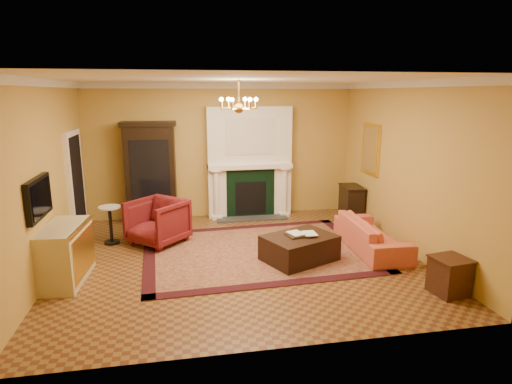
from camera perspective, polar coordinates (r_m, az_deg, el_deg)
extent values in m
cube|color=brown|center=(7.51, -2.12, -8.83)|extent=(6.00, 5.50, 0.02)
cube|color=white|center=(6.97, -2.33, 14.86)|extent=(6.00, 5.50, 0.02)
cube|color=#BB9643|center=(9.79, -4.55, 5.47)|extent=(6.00, 0.02, 3.00)
cube|color=#BB9643|center=(4.45, 2.91, -3.85)|extent=(6.00, 0.02, 3.00)
cube|color=#BB9643|center=(7.30, -26.30, 1.52)|extent=(0.02, 5.50, 3.00)
cube|color=#BB9643|center=(8.08, 19.45, 3.13)|extent=(0.02, 5.50, 3.00)
cube|color=white|center=(9.74, -0.90, 3.98)|extent=(1.90, 0.32, 2.50)
cube|color=silver|center=(9.50, -0.74, 7.40)|extent=(1.10, 0.01, 0.80)
cube|color=black|center=(9.71, -0.72, -0.25)|extent=(1.10, 0.02, 1.10)
cube|color=black|center=(9.73, -0.71, -0.83)|extent=(0.70, 0.02, 0.75)
cube|color=#333333|center=(9.74, -0.59, -3.45)|extent=(1.60, 0.50, 0.04)
cube|color=white|center=(9.70, -0.84, 3.52)|extent=(1.90, 0.44, 0.10)
cylinder|color=white|center=(9.60, -5.30, -0.23)|extent=(0.14, 0.14, 1.18)
cylinder|color=white|center=(9.85, 3.76, 0.15)|extent=(0.14, 0.14, 1.18)
cube|color=silver|center=(9.66, -4.68, 13.93)|extent=(6.00, 0.08, 0.12)
cube|color=silver|center=(7.17, -27.09, 12.87)|extent=(0.08, 5.50, 0.12)
cube|color=silver|center=(7.95, 19.94, 13.40)|extent=(0.08, 5.50, 0.12)
cube|color=white|center=(8.99, -22.86, 0.88)|extent=(0.08, 1.05, 2.10)
cube|color=black|center=(8.99, -22.63, 0.70)|extent=(0.02, 0.85, 1.95)
cube|color=black|center=(6.75, -27.02, -0.71)|extent=(0.08, 0.95, 0.58)
cube|color=black|center=(6.74, -26.65, -0.69)|extent=(0.01, 0.85, 0.48)
cube|color=yellow|center=(9.26, 15.04, 5.56)|extent=(0.05, 0.76, 1.05)
cube|color=white|center=(9.25, 14.89, 5.56)|extent=(0.01, 0.62, 0.90)
cylinder|color=#BC8533|center=(6.97, -2.32, 13.14)|extent=(0.03, 0.03, 0.40)
sphere|color=#BC8533|center=(6.97, -2.30, 11.08)|extent=(0.16, 0.16, 0.16)
sphere|color=#FFE5B2|center=(7.01, 0.01, 12.25)|extent=(0.07, 0.07, 0.07)
sphere|color=#FFE5B2|center=(7.23, -1.46, 12.27)|extent=(0.07, 0.07, 0.07)
sphere|color=#FFE5B2|center=(7.19, -3.72, 12.24)|extent=(0.07, 0.07, 0.07)
sphere|color=#FFE5B2|center=(6.93, -4.65, 12.20)|extent=(0.07, 0.07, 0.07)
sphere|color=#FFE5B2|center=(6.71, -3.22, 12.19)|extent=(0.07, 0.07, 0.07)
sphere|color=#FFE5B2|center=(6.75, -0.80, 12.21)|extent=(0.07, 0.07, 0.07)
cube|color=#49110F|center=(7.79, 0.19, -7.86)|extent=(4.14, 3.19, 0.02)
cube|color=black|center=(9.57, -13.82, 2.23)|extent=(1.07, 0.53, 2.10)
imported|color=maroon|center=(8.26, -13.01, -3.61)|extent=(1.25, 1.24, 0.94)
cylinder|color=black|center=(8.63, -18.63, -6.36)|extent=(0.28, 0.28, 0.04)
cylinder|color=black|center=(8.53, -18.80, -4.17)|extent=(0.06, 0.06, 0.65)
cylinder|color=white|center=(8.44, -18.97, -1.94)|extent=(0.41, 0.41, 0.03)
cube|color=beige|center=(7.10, -24.16, -7.52)|extent=(0.64, 1.20, 0.87)
imported|color=#D65D44|center=(8.04, 15.16, -4.86)|extent=(0.62, 1.96, 0.76)
cube|color=#3C1E10|center=(6.74, 24.39, -10.25)|extent=(0.50, 0.50, 0.51)
cube|color=black|center=(9.80, 12.58, -1.52)|extent=(0.43, 0.70, 0.75)
cube|color=black|center=(7.35, 5.80, -7.41)|extent=(1.38, 1.23, 0.43)
cube|color=black|center=(7.28, 5.71, -5.71)|extent=(0.45, 0.38, 0.03)
imported|color=gray|center=(7.16, 4.67, -4.67)|extent=(0.22, 0.10, 0.29)
imported|color=gray|center=(7.21, 6.41, -4.58)|extent=(0.21, 0.03, 0.29)
cylinder|color=gray|center=(9.60, -4.21, 3.96)|extent=(0.11, 0.11, 0.09)
cone|color=#0F3819|center=(9.57, -4.23, 5.21)|extent=(0.16, 0.16, 0.33)
cylinder|color=gray|center=(9.83, 3.36, 4.20)|extent=(0.11, 0.11, 0.09)
cone|color=#0F3819|center=(9.79, 3.38, 5.47)|extent=(0.16, 0.16, 0.35)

